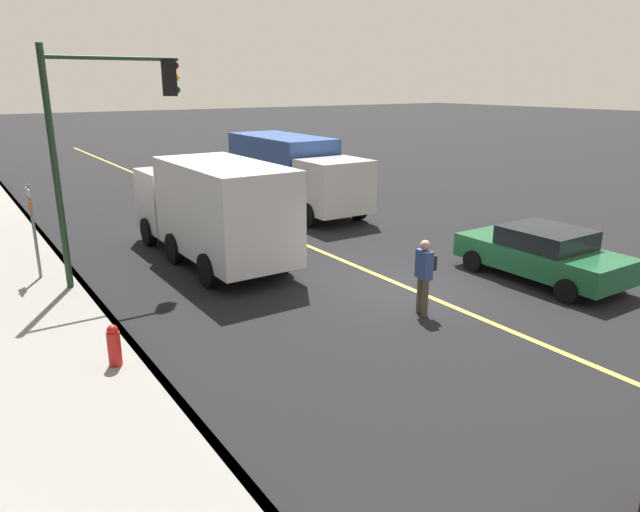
% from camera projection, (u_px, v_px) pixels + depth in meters
% --- Properties ---
extents(ground, '(200.00, 200.00, 0.00)m').
position_uv_depth(ground, '(406.00, 287.00, 15.10)').
color(ground, black).
extents(sidewalk_slab, '(80.00, 3.32, 0.15)m').
position_uv_depth(sidewalk_slab, '(49.00, 373.00, 10.53)').
color(sidewalk_slab, gray).
rests_on(sidewalk_slab, ground).
extents(curb_edge, '(80.00, 0.16, 0.15)m').
position_uv_depth(curb_edge, '(136.00, 351.00, 11.36)').
color(curb_edge, slate).
rests_on(curb_edge, ground).
extents(lane_stripe_center, '(80.00, 0.16, 0.01)m').
position_uv_depth(lane_stripe_center, '(406.00, 287.00, 15.10)').
color(lane_stripe_center, '#D8CC4C').
rests_on(lane_stripe_center, ground).
extents(car_green, '(4.47, 2.12, 1.43)m').
position_uv_depth(car_green, '(542.00, 253.00, 15.52)').
color(car_green, '#1E6038').
rests_on(car_green, ground).
extents(truck_blue, '(7.60, 2.53, 2.97)m').
position_uv_depth(truck_blue, '(293.00, 171.00, 23.85)').
color(truck_blue, silver).
rests_on(truck_blue, ground).
extents(truck_white, '(7.08, 2.46, 2.99)m').
position_uv_depth(truck_white, '(212.00, 207.00, 16.96)').
color(truck_white, silver).
rests_on(truck_white, ground).
extents(pedestrian_with_backpack, '(0.45, 0.41, 1.76)m').
position_uv_depth(pedestrian_with_backpack, '(425.00, 271.00, 13.09)').
color(pedestrian_with_backpack, brown).
rests_on(pedestrian_with_backpack, ground).
extents(traffic_light_mast, '(0.28, 3.31, 5.97)m').
position_uv_depth(traffic_light_mast, '(103.00, 128.00, 14.22)').
color(traffic_light_mast, '#1E3823').
rests_on(traffic_light_mast, ground).
extents(street_sign_post, '(0.60, 0.08, 2.63)m').
position_uv_depth(street_sign_post, '(33.00, 226.00, 15.01)').
color(street_sign_post, slate).
rests_on(street_sign_post, ground).
extents(fire_hydrant, '(0.24, 0.24, 0.94)m').
position_uv_depth(fire_hydrant, '(114.00, 349.00, 10.56)').
color(fire_hydrant, red).
rests_on(fire_hydrant, ground).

